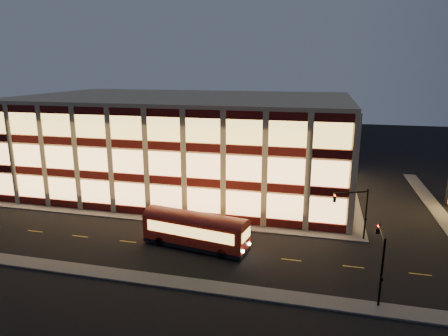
# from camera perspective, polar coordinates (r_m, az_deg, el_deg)

# --- Properties ---
(ground) EXTENTS (200.00, 200.00, 0.00)m
(ground) POSITION_cam_1_polar(r_m,az_deg,el_deg) (50.56, -8.40, -7.84)
(ground) COLOR black
(ground) RESTS_ON ground
(sidewalk_office_south) EXTENTS (54.00, 2.00, 0.15)m
(sidewalk_office_south) POSITION_cam_1_polar(r_m,az_deg,el_deg) (52.53, -11.04, -7.01)
(sidewalk_office_south) COLOR #514F4C
(sidewalk_office_south) RESTS_ON ground
(sidewalk_office_east) EXTENTS (2.00, 30.00, 0.15)m
(sidewalk_office_east) POSITION_cam_1_polar(r_m,az_deg,el_deg) (63.25, 17.62, -3.75)
(sidewalk_office_east) COLOR #514F4C
(sidewalk_office_east) RESTS_ON ground
(sidewalk_tower_west) EXTENTS (2.00, 30.00, 0.15)m
(sidewalk_tower_west) POSITION_cam_1_polar(r_m,az_deg,el_deg) (65.01, 27.34, -4.22)
(sidewalk_tower_west) COLOR #514F4C
(sidewalk_tower_west) RESTS_ON ground
(sidewalk_near) EXTENTS (100.00, 2.00, 0.15)m
(sidewalk_near) POSITION_cam_1_polar(r_m,az_deg,el_deg) (39.98, -15.64, -14.37)
(sidewalk_near) COLOR #514F4C
(sidewalk_near) RESTS_ON ground
(office_building) EXTENTS (50.45, 30.45, 14.50)m
(office_building) POSITION_cam_1_polar(r_m,az_deg,el_deg) (64.80, -5.39, 3.83)
(office_building) COLOR tan
(office_building) RESTS_ON ground
(traffic_signal_far) EXTENTS (3.79, 1.87, 6.00)m
(traffic_signal_far) POSITION_cam_1_polar(r_m,az_deg,el_deg) (46.05, 18.17, -5.19)
(traffic_signal_far) COLOR black
(traffic_signal_far) RESTS_ON ground
(traffic_signal_near) EXTENTS (0.32, 4.45, 6.00)m
(traffic_signal_near) POSITION_cam_1_polar(r_m,az_deg,el_deg) (35.78, 21.46, -11.14)
(traffic_signal_near) COLOR black
(traffic_signal_near) RESTS_ON ground
(trolley_bus) EXTENTS (11.82, 4.80, 3.90)m
(trolley_bus) POSITION_cam_1_polar(r_m,az_deg,el_deg) (43.15, -4.10, -8.59)
(trolley_bus) COLOR maroon
(trolley_bus) RESTS_ON ground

